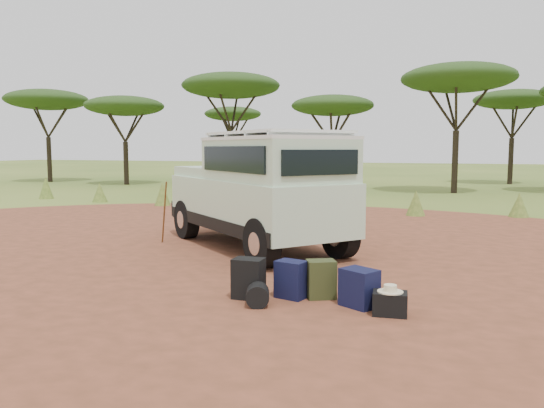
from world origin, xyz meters
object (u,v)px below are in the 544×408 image
(safari_vehicle, at_px, (259,193))
(backpack_navy, at_px, (291,280))
(backpack_olive, at_px, (321,279))
(hard_case, at_px, (390,304))
(backpack_black, at_px, (249,279))
(walking_staff, at_px, (164,213))
(duffel_navy, at_px, (359,288))

(safari_vehicle, bearing_deg, backpack_navy, -21.97)
(backpack_olive, distance_m, hard_case, 1.11)
(backpack_black, distance_m, hard_case, 1.97)
(backpack_black, bearing_deg, walking_staff, 134.47)
(walking_staff, distance_m, duffel_navy, 5.83)
(backpack_black, distance_m, backpack_navy, 0.60)
(backpack_navy, height_order, duffel_navy, backpack_navy)
(walking_staff, height_order, backpack_black, walking_staff)
(safari_vehicle, relative_size, duffel_navy, 9.84)
(safari_vehicle, height_order, backpack_olive, safari_vehicle)
(walking_staff, xyz_separation_m, backpack_navy, (3.90, -3.09, -0.43))
(safari_vehicle, distance_m, backpack_navy, 3.86)
(duffel_navy, bearing_deg, safari_vehicle, 158.09)
(backpack_olive, height_order, hard_case, backpack_olive)
(safari_vehicle, height_order, hard_case, safari_vehicle)
(duffel_navy, xyz_separation_m, hard_case, (0.43, -0.23, -0.11))
(walking_staff, bearing_deg, backpack_navy, -86.03)
(backpack_navy, height_order, hard_case, backpack_navy)
(hard_case, bearing_deg, duffel_navy, 146.20)
(backpack_navy, xyz_separation_m, duffel_navy, (0.97, -0.09, -0.01))
(backpack_olive, xyz_separation_m, duffel_navy, (0.58, -0.22, -0.02))
(backpack_black, xyz_separation_m, duffel_navy, (1.53, 0.13, -0.03))
(backpack_black, bearing_deg, backpack_olive, 19.52)
(hard_case, bearing_deg, backpack_navy, 161.25)
(safari_vehicle, relative_size, backpack_black, 8.81)
(safari_vehicle, relative_size, walking_staff, 3.49)
(duffel_navy, bearing_deg, backpack_navy, -155.93)
(backpack_navy, distance_m, backpack_olive, 0.41)
(duffel_navy, height_order, hard_case, duffel_navy)
(walking_staff, relative_size, backpack_olive, 2.65)
(duffel_navy, distance_m, hard_case, 0.50)
(walking_staff, xyz_separation_m, hard_case, (5.30, -3.41, -0.54))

